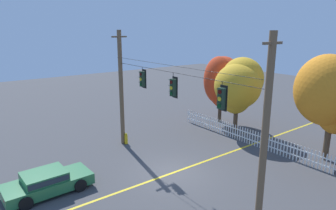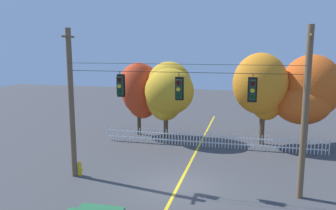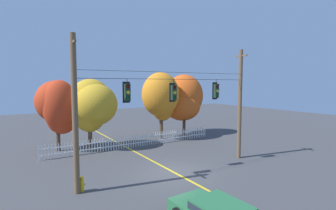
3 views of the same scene
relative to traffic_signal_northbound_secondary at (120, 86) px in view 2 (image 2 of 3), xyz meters
The scene contains 12 objects.
ground 5.89m from the traffic_signal_northbound_secondary, ahead, with size 80.00×80.00×0.00m, color #424244.
lane_centerline_stripe 5.89m from the traffic_signal_northbound_secondary, ahead, with size 0.16×36.00×0.01m, color gold.
signal_support_span 3.20m from the traffic_signal_northbound_secondary, ahead, with size 11.92×1.10×7.96m.
traffic_signal_northbound_secondary is the anchor object (origin of this frame).
traffic_signal_eastbound_side 3.03m from the traffic_signal_northbound_secondary, ahead, with size 0.43×0.38×1.38m.
traffic_signal_northbound_primary 6.51m from the traffic_signal_northbound_secondary, ahead, with size 0.43×0.38×1.35m.
white_picket_fence 9.26m from the traffic_signal_northbound_secondary, 61.27° to the left, with size 15.50×0.06×1.11m.
autumn_maple_near_fence 9.53m from the traffic_signal_northbound_secondary, 102.42° to the left, with size 3.31×3.38×5.82m.
autumn_maple_mid 8.56m from the traffic_signal_northbound_secondary, 86.89° to the left, with size 3.72×4.02×5.92m.
autumn_oak_far_east 11.30m from the traffic_signal_northbound_secondary, 49.68° to the left, with size 3.79×3.34×6.61m.
autumn_maple_far_west 13.97m from the traffic_signal_northbound_secondary, 41.56° to the left, with size 4.61×4.25×6.49m.
fire_hydrant 5.30m from the traffic_signal_northbound_secondary, behind, with size 0.38×0.22×0.80m.
Camera 2 is at (3.28, -15.91, 6.98)m, focal length 36.02 mm.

